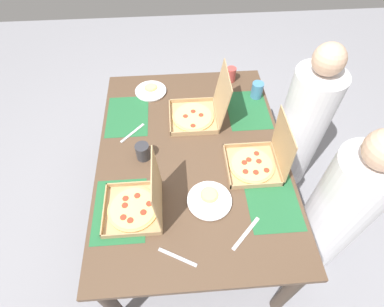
# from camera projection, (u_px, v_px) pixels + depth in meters

# --- Properties ---
(ground_plane) EXTENTS (6.00, 6.00, 0.00)m
(ground_plane) POSITION_uv_depth(u_px,v_px,m) (192.00, 212.00, 2.30)
(ground_plane) COLOR gray
(dining_table) EXTENTS (1.48, 1.07, 0.73)m
(dining_table) POSITION_uv_depth(u_px,v_px,m) (192.00, 163.00, 1.81)
(dining_table) COLOR #3F3328
(dining_table) RESTS_ON ground_plane
(placemat_near_left) EXTENTS (0.36, 0.26, 0.00)m
(placemat_near_left) POSITION_uv_depth(u_px,v_px,m) (128.00, 116.00, 1.92)
(placemat_near_left) COLOR #236638
(placemat_near_left) RESTS_ON dining_table
(placemat_near_right) EXTENTS (0.36, 0.26, 0.00)m
(placemat_near_right) POSITION_uv_depth(u_px,v_px,m) (120.00, 210.00, 1.51)
(placemat_near_right) COLOR #236638
(placemat_near_right) RESTS_ON dining_table
(placemat_far_left) EXTENTS (0.36, 0.26, 0.00)m
(placemat_far_left) POSITION_uv_depth(u_px,v_px,m) (248.00, 110.00, 1.95)
(placemat_far_left) COLOR #236638
(placemat_far_left) RESTS_ON dining_table
(placemat_far_right) EXTENTS (0.36, 0.26, 0.00)m
(placemat_far_right) POSITION_uv_depth(u_px,v_px,m) (272.00, 200.00, 1.54)
(placemat_far_right) COLOR #236638
(placemat_far_right) RESTS_ON dining_table
(pizza_box_corner_left) EXTENTS (0.30, 0.35, 0.33)m
(pizza_box_corner_left) POSITION_uv_depth(u_px,v_px,m) (199.00, 112.00, 1.87)
(pizza_box_corner_left) COLOR tan
(pizza_box_corner_left) RESTS_ON dining_table
(pizza_box_corner_right) EXTENTS (0.28, 0.29, 0.32)m
(pizza_box_corner_right) POSITION_uv_depth(u_px,v_px,m) (258.00, 161.00, 1.64)
(pizza_box_corner_right) COLOR tan
(pizza_box_corner_right) RESTS_ON dining_table
(pizza_box_edge_far) EXTENTS (0.29, 0.29, 0.32)m
(pizza_box_edge_far) POSITION_uv_depth(u_px,v_px,m) (138.00, 205.00, 1.47)
(pizza_box_edge_far) COLOR tan
(pizza_box_edge_far) RESTS_ON dining_table
(plate_far_left) EXTENTS (0.21, 0.21, 0.03)m
(plate_far_left) POSITION_uv_depth(u_px,v_px,m) (151.00, 91.00, 2.05)
(plate_far_left) COLOR white
(plate_far_left) RESTS_ON dining_table
(plate_middle) EXTENTS (0.23, 0.23, 0.03)m
(plate_middle) POSITION_uv_depth(u_px,v_px,m) (209.00, 200.00, 1.53)
(plate_middle) COLOR white
(plate_middle) RESTS_ON dining_table
(cup_dark) EXTENTS (0.07, 0.07, 0.10)m
(cup_dark) POSITION_uv_depth(u_px,v_px,m) (231.00, 74.00, 2.10)
(cup_dark) COLOR #BF4742
(cup_dark) RESTS_ON dining_table
(cup_clear_right) EXTENTS (0.08, 0.08, 0.11)m
(cup_clear_right) POSITION_uv_depth(u_px,v_px,m) (257.00, 90.00, 1.99)
(cup_clear_right) COLOR teal
(cup_clear_right) RESTS_ON dining_table
(cup_red) EXTENTS (0.08, 0.08, 0.10)m
(cup_red) POSITION_uv_depth(u_px,v_px,m) (143.00, 152.00, 1.68)
(cup_red) COLOR #333338
(cup_red) RESTS_ON dining_table
(knife_by_near_left) EXTENTS (0.16, 0.16, 0.00)m
(knife_by_near_left) POSITION_uv_depth(u_px,v_px,m) (246.00, 233.00, 1.43)
(knife_by_near_left) COLOR #B7B7BC
(knife_by_near_left) RESTS_ON dining_table
(fork_by_far_left) EXTENTS (0.15, 0.14, 0.00)m
(fork_by_far_left) POSITION_uv_depth(u_px,v_px,m) (133.00, 133.00, 1.83)
(fork_by_far_left) COLOR #B7B7BC
(fork_by_far_left) RESTS_ON dining_table
(fork_by_near_right) EXTENTS (0.10, 0.18, 0.00)m
(fork_by_near_right) POSITION_uv_depth(u_px,v_px,m) (178.00, 257.00, 1.36)
(fork_by_near_right) COLOR #B7B7BC
(fork_by_near_right) RESTS_ON dining_table
(diner_left_seat) EXTENTS (0.32, 0.32, 1.18)m
(diner_left_seat) POSITION_uv_depth(u_px,v_px,m) (301.00, 127.00, 2.13)
(diner_left_seat) COLOR white
(diner_left_seat) RESTS_ON ground_plane
(diner_right_seat) EXTENTS (0.32, 0.32, 1.19)m
(diner_right_seat) POSITION_uv_depth(u_px,v_px,m) (336.00, 212.00, 1.71)
(diner_right_seat) COLOR white
(diner_right_seat) RESTS_ON ground_plane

